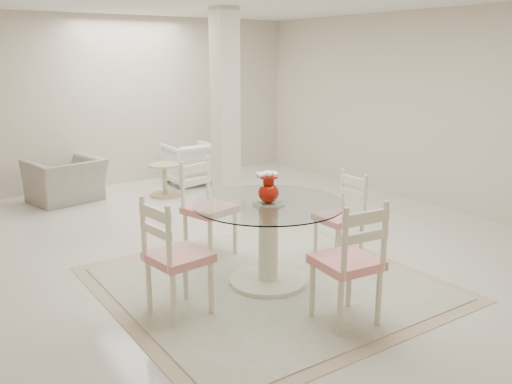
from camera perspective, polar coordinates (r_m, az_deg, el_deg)
ground at (r=6.40m, az=-0.92°, el=-4.78°), size 7.00×7.00×0.00m
room_shell at (r=6.06m, az=-0.99°, el=12.04°), size 6.02×7.02×2.71m
column at (r=7.46m, az=-3.24°, el=8.56°), size 0.30×0.30×2.70m
area_rug at (r=5.16m, az=1.26°, el=-9.57°), size 2.87×2.87×0.02m
dining_table at (r=5.01m, az=1.29°, el=-5.41°), size 1.38×1.38×0.79m
red_vase at (r=4.86m, az=1.30°, el=0.46°), size 0.22×0.19×0.29m
dining_chair_east at (r=5.64m, az=9.25°, el=-1.92°), size 0.41×0.41×1.02m
dining_chair_north at (r=5.73m, az=-5.41°, el=-0.93°), size 0.56×0.56×1.13m
dining_chair_west at (r=4.39m, az=-8.96°, el=-5.97°), size 0.50×0.50×1.11m
dining_chair_south at (r=4.25m, az=10.15°, el=-6.51°), size 0.50×0.50×1.14m
recliner_taupe at (r=8.33m, az=-19.39°, el=1.15°), size 1.12×1.03×0.63m
armchair_white at (r=9.02m, az=-7.01°, el=3.00°), size 0.76×0.78×0.68m
side_table at (r=8.31m, az=-9.58°, el=1.12°), size 0.47×0.47×0.49m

